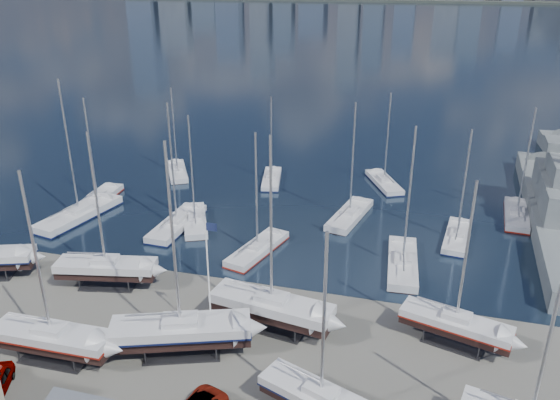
% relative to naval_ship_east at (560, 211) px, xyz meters
% --- Properties ---
extents(ground, '(1400.00, 1400.00, 0.00)m').
position_rel_naval_ship_east_xyz_m(ground, '(-32.33, -33.29, -1.66)').
color(ground, '#605E59').
rests_on(ground, ground).
extents(water, '(1400.00, 600.00, 0.40)m').
position_rel_naval_ship_east_xyz_m(water, '(-32.33, 276.71, -1.81)').
color(water, '#19273A').
rests_on(water, ground).
extents(far_shore, '(1400.00, 80.00, 2.20)m').
position_rel_naval_ship_east_xyz_m(far_shore, '(-32.33, 536.71, -0.56)').
color(far_shore, '#2D332D').
rests_on(far_shore, ground).
extents(sailboat_cradle_1, '(10.09, 3.00, 16.20)m').
position_rel_naval_ship_east_xyz_m(sailboat_cradle_1, '(-44.01, -38.58, 0.42)').
color(sailboat_cradle_1, '#2D2D33').
rests_on(sailboat_cradle_1, ground).
extents(sailboat_cradle_2, '(10.05, 4.60, 15.85)m').
position_rel_naval_ship_east_xyz_m(sailboat_cradle_2, '(-45.91, -27.60, 0.40)').
color(sailboat_cradle_2, '#2D2D33').
rests_on(sailboat_cradle_2, ground).
extents(sailboat_cradle_3, '(11.70, 6.86, 18.10)m').
position_rel_naval_ship_east_xyz_m(sailboat_cradle_3, '(-34.46, -35.19, 0.52)').
color(sailboat_cradle_3, '#2D2D33').
rests_on(sailboat_cradle_3, ground).
extents(sailboat_cradle_4, '(11.15, 4.68, 17.52)m').
position_rel_naval_ship_east_xyz_m(sailboat_cradle_4, '(-28.34, -29.94, 0.49)').
color(sailboat_cradle_4, '#2D2D33').
rests_on(sailboat_cradle_4, ground).
extents(sailboat_cradle_5, '(9.37, 5.59, 14.75)m').
position_rel_naval_ship_east_xyz_m(sailboat_cradle_5, '(-22.10, -39.57, 0.34)').
color(sailboat_cradle_5, '#2D2D33').
rests_on(sailboat_cradle_5, ground).
extents(sailboat_cradle_6, '(9.39, 4.95, 14.72)m').
position_rel_naval_ship_east_xyz_m(sailboat_cradle_6, '(-13.02, -28.21, 0.34)').
color(sailboat_cradle_6, '#2D2D33').
rests_on(sailboat_cradle_6, ground).
extents(sailboat_moored_0, '(5.79, 12.73, 18.39)m').
position_rel_naval_ship_east_xyz_m(sailboat_moored_0, '(-58.11, -14.31, -1.35)').
color(sailboat_moored_0, black).
rests_on(sailboat_moored_0, water).
extents(sailboat_moored_1, '(3.45, 10.15, 14.92)m').
position_rel_naval_ship_east_xyz_m(sailboat_moored_1, '(-58.76, -9.15, -1.36)').
color(sailboat_moored_1, black).
rests_on(sailboat_moored_1, water).
extents(sailboat_moored_2, '(6.76, 9.32, 13.94)m').
position_rel_naval_ship_east_xyz_m(sailboat_moored_2, '(-53.09, 3.81, -1.34)').
color(sailboat_moored_2, black).
rests_on(sailboat_moored_2, water).
extents(sailboat_moored_3, '(3.45, 10.90, 16.14)m').
position_rel_naval_ship_east_xyz_m(sailboat_moored_3, '(-45.05, -13.51, -1.36)').
color(sailboat_moored_3, black).
rests_on(sailboat_moored_3, water).
extents(sailboat_moored_4, '(6.50, 9.75, 14.39)m').
position_rel_naval_ship_east_xyz_m(sailboat_moored_4, '(-43.31, -12.06, -1.34)').
color(sailboat_moored_4, black).
rests_on(sailboat_moored_4, water).
extents(sailboat_moored_5, '(4.29, 9.22, 13.30)m').
position_rel_naval_ship_east_xyz_m(sailboat_moored_5, '(-38.20, 4.50, -1.36)').
color(sailboat_moored_5, black).
rests_on(sailboat_moored_5, water).
extents(sailboat_moored_6, '(5.08, 10.04, 14.45)m').
position_rel_naval_ship_east_xyz_m(sailboat_moored_6, '(-33.65, -17.12, -1.36)').
color(sailboat_moored_6, black).
rests_on(sailboat_moored_6, water).
extents(sailboat_moored_7, '(4.89, 10.66, 15.55)m').
position_rel_naval_ship_east_xyz_m(sailboat_moored_7, '(-25.10, -5.46, -1.34)').
color(sailboat_moored_7, black).
rests_on(sailboat_moored_7, water).
extents(sailboat_moored_8, '(6.46, 9.70, 14.17)m').
position_rel_naval_ship_east_xyz_m(sailboat_moored_8, '(-21.98, 7.37, -1.36)').
color(sailboat_moored_8, black).
rests_on(sailboat_moored_8, water).
extents(sailboat_moored_9, '(3.66, 10.82, 16.09)m').
position_rel_naval_ship_east_xyz_m(sailboat_moored_9, '(-17.92, -16.20, -1.34)').
color(sailboat_moored_9, black).
rests_on(sailboat_moored_9, water).
extents(sailboat_moored_10, '(3.69, 9.53, 13.88)m').
position_rel_naval_ship_east_xyz_m(sailboat_moored_10, '(-12.18, -8.11, -1.36)').
color(sailboat_moored_10, black).
rests_on(sailboat_moored_10, water).
extents(sailboat_moored_11, '(3.66, 10.14, 14.85)m').
position_rel_naval_ship_east_xyz_m(sailboat_moored_11, '(-4.76, 0.20, -1.36)').
color(sailboat_moored_11, black).
rests_on(sailboat_moored_11, water).
extents(naval_ship_east, '(9.12, 43.52, 17.89)m').
position_rel_naval_ship_east_xyz_m(naval_ship_east, '(0.00, 0.00, 0.00)').
color(naval_ship_east, slate).
rests_on(naval_ship_east, water).
extents(flagpole, '(1.00, 0.12, 11.26)m').
position_rel_naval_ship_east_xyz_m(flagpole, '(-32.69, -32.94, 4.77)').
color(flagpole, white).
rests_on(flagpole, ground).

